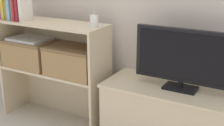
% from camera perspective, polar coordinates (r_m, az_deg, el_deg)
% --- Properties ---
extents(tv_stand, '(1.05, 0.43, 0.49)m').
position_cam_1_polar(tv_stand, '(2.26, 11.95, -10.31)').
color(tv_stand, '#CCB793').
rests_on(tv_stand, ground_plane).
extents(tv, '(0.65, 0.14, 0.41)m').
position_cam_1_polar(tv, '(2.08, 12.76, 0.98)').
color(tv, black).
rests_on(tv, tv_stand).
extents(bookshelf_lower_tier, '(0.93, 0.32, 0.46)m').
position_cam_1_polar(bookshelf_lower_tier, '(2.71, -9.60, -4.07)').
color(bookshelf_lower_tier, '#CCB793').
rests_on(bookshelf_lower_tier, ground_plane).
extents(bookshelf_upper_tier, '(0.93, 0.32, 0.39)m').
position_cam_1_polar(bookshelf_upper_tier, '(2.58, -10.13, 4.61)').
color(bookshelf_upper_tier, '#CCB793').
rests_on(bookshelf_upper_tier, bookshelf_lower_tier).
extents(book_plum, '(0.02, 0.12, 0.25)m').
position_cam_1_polar(book_plum, '(2.75, -18.98, 10.27)').
color(book_plum, '#6B2D66').
rests_on(book_plum, bookshelf_upper_tier).
extents(book_mustard, '(0.03, 0.14, 0.26)m').
position_cam_1_polar(book_mustard, '(2.73, -18.56, 10.37)').
color(book_mustard, gold).
rests_on(book_mustard, bookshelf_upper_tier).
extents(book_olive, '(0.03, 0.14, 0.24)m').
position_cam_1_polar(book_olive, '(2.70, -17.96, 10.19)').
color(book_olive, olive).
rests_on(book_olive, bookshelf_upper_tier).
extents(book_skyblue, '(0.03, 0.15, 0.26)m').
position_cam_1_polar(book_skyblue, '(2.67, -17.45, 10.34)').
color(book_skyblue, '#709ECC').
rests_on(book_skyblue, bookshelf_upper_tier).
extents(book_tan, '(0.02, 0.12, 0.20)m').
position_cam_1_polar(book_tan, '(2.66, -16.98, 9.69)').
color(book_tan, tan).
rests_on(book_tan, bookshelf_upper_tier).
extents(book_crimson, '(0.02, 0.16, 0.21)m').
position_cam_1_polar(book_crimson, '(2.64, -16.57, 9.74)').
color(book_crimson, '#B22328').
rests_on(book_crimson, bookshelf_upper_tier).
extents(book_maroon, '(0.02, 0.15, 0.20)m').
position_cam_1_polar(book_maroon, '(2.61, -16.09, 9.67)').
color(book_maroon, maroon).
rests_on(book_maroon, bookshelf_upper_tier).
extents(book_ivory, '(0.03, 0.13, 0.26)m').
position_cam_1_polar(book_ivory, '(2.59, -15.64, 10.25)').
color(book_ivory, silver).
rests_on(book_ivory, bookshelf_upper_tier).
extents(baby_monitor, '(0.05, 0.03, 0.12)m').
position_cam_1_polar(baby_monitor, '(2.26, -3.27, 7.67)').
color(baby_monitor, white).
rests_on(baby_monitor, bookshelf_upper_tier).
extents(storage_basket_left, '(0.42, 0.28, 0.23)m').
position_cam_1_polar(storage_basket_left, '(2.71, -14.62, 2.00)').
color(storage_basket_left, '#937047').
rests_on(storage_basket_left, bookshelf_lower_tier).
extents(storage_basket_right, '(0.42, 0.28, 0.23)m').
position_cam_1_polar(storage_basket_right, '(2.43, -6.97, 0.61)').
color(storage_basket_right, '#937047').
rests_on(storage_basket_right, bookshelf_lower_tier).
extents(laptop, '(0.32, 0.25, 0.02)m').
position_cam_1_polar(laptop, '(2.68, -14.81, 4.31)').
color(laptop, '#BCBCC1').
rests_on(laptop, storage_basket_left).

